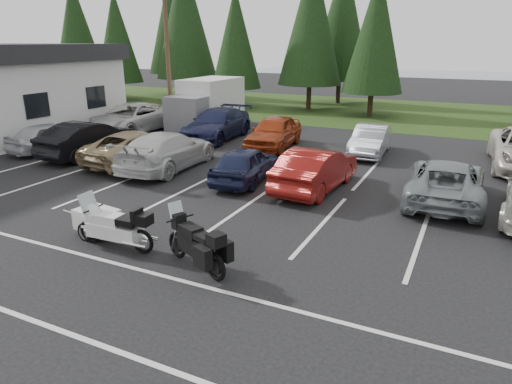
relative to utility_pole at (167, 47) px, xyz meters
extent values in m
plane|color=black|center=(10.00, -12.00, -4.70)|extent=(120.00, 120.00, 0.00)
cube|color=#1D3611|center=(10.00, 12.00, -4.69)|extent=(80.00, 16.00, 0.01)
cube|color=slate|center=(14.00, 43.00, -4.70)|extent=(70.00, 50.00, 0.02)
cylinder|color=#473321|center=(0.00, 0.00, -0.20)|extent=(0.26, 0.26, 9.00)
cube|color=silver|center=(10.00, -10.00, -4.69)|extent=(32.00, 16.00, 0.01)
cylinder|color=#332316|center=(-18.00, 10.50, -3.45)|extent=(0.36, 0.36, 2.50)
cone|color=black|center=(-18.00, 10.50, 1.54)|extent=(4.58, 4.58, 8.84)
cylinder|color=#332316|center=(-12.00, 9.20, -3.62)|extent=(0.36, 0.36, 2.16)
cone|color=black|center=(-12.00, 9.20, 0.70)|extent=(3.96, 3.96, 7.65)
cylinder|color=#332316|center=(-6.00, 10.80, -3.31)|extent=(0.36, 0.36, 2.78)
cone|color=black|center=(-6.00, 10.80, 2.26)|extent=(5.10, 5.10, 9.86)
cylinder|color=#332316|center=(-0.50, 9.40, -3.64)|extent=(0.36, 0.36, 2.11)
cone|color=black|center=(-0.50, 9.40, 0.58)|extent=(3.87, 3.87, 7.48)
cylinder|color=#332316|center=(5.00, 10.90, -3.39)|extent=(0.36, 0.36, 2.62)
cone|color=black|center=(5.00, 10.90, 1.84)|extent=(4.80, 4.80, 9.27)
cylinder|color=#332316|center=(10.00, 9.60, -3.57)|extent=(0.36, 0.36, 2.26)
cone|color=black|center=(10.00, 9.60, 0.94)|extent=(4.14, 4.14, 7.99)
cylinder|color=#332316|center=(-10.00, 15.00, -3.26)|extent=(0.36, 0.36, 2.88)
cone|color=black|center=(-10.00, 15.00, 2.50)|extent=(5.28, 5.28, 10.20)
cylinder|color=#332316|center=(6.00, 15.50, -3.34)|extent=(0.36, 0.36, 2.71)
cone|color=black|center=(6.00, 15.50, 2.08)|extent=(4.97, 4.97, 9.61)
imported|color=silver|center=(-1.43, -7.73, -3.99)|extent=(2.06, 4.28, 1.41)
imported|color=black|center=(1.00, -7.68, -3.89)|extent=(1.89, 4.94, 1.61)
imported|color=#88724F|center=(3.94, -7.79, -3.98)|extent=(2.76, 5.35, 1.44)
imported|color=silver|center=(5.53, -7.93, -3.92)|extent=(2.55, 5.47, 1.55)
imported|color=#171C3B|center=(9.25, -8.15, -4.02)|extent=(1.96, 4.10, 1.35)
imported|color=maroon|center=(11.95, -7.92, -3.94)|extent=(1.90, 4.67, 1.51)
imported|color=gray|center=(16.21, -7.30, -4.00)|extent=(2.48, 5.11, 1.40)
imported|color=silver|center=(-1.01, -2.48, -3.86)|extent=(2.92, 6.07, 1.67)
imported|color=#171B3B|center=(4.28, -1.80, -3.90)|extent=(2.59, 5.62, 1.59)
imported|color=#9C3413|center=(7.90, -2.40, -3.91)|extent=(2.21, 4.73, 1.57)
imported|color=gray|center=(12.53, -1.80, -4.02)|extent=(1.64, 4.16, 1.35)
camera|label=1|loc=(16.81, -22.87, 0.37)|focal=32.00mm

